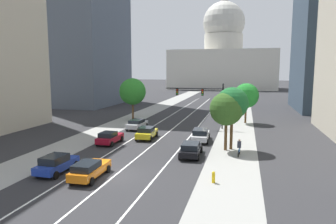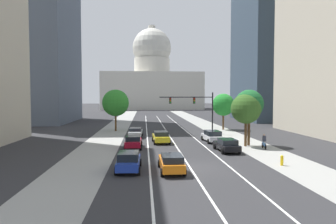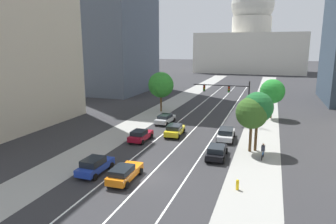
{
  "view_description": "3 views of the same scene",
  "coord_description": "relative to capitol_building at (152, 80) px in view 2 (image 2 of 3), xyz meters",
  "views": [
    {
      "loc": [
        10.17,
        -23.01,
        8.66
      ],
      "look_at": [
        -1.32,
        23.46,
        2.13
      ],
      "focal_mm": 33.41,
      "sensor_mm": 36.0,
      "label": 1
    },
    {
      "loc": [
        -3.82,
        -24.74,
        5.95
      ],
      "look_at": [
        -0.81,
        13.37,
        4.01
      ],
      "focal_mm": 32.37,
      "sensor_mm": 36.0,
      "label": 2
    },
    {
      "loc": [
        10.17,
        -24.3,
        11.82
      ],
      "look_at": [
        -2.96,
        14.74,
        2.95
      ],
      "focal_mm": 33.13,
      "sensor_mm": 36.0,
      "label": 3
    }
  ],
  "objects": [
    {
      "name": "car_crimson",
      "position": [
        -5.08,
        -111.48,
        -13.13
      ],
      "size": [
        2.03,
        4.24,
        1.46
      ],
      "rotation": [
        0.0,
        0.0,
        1.55
      ],
      "color": "maroon",
      "rests_on": "ground"
    },
    {
      "name": "street_tree_near_right",
      "position": [
        8.87,
        -110.6,
        -8.85
      ],
      "size": [
        3.47,
        3.47,
        6.8
      ],
      "color": "#51381E",
      "rests_on": "ground"
    },
    {
      "name": "office_tower_far_right",
      "position": [
        28.23,
        -71.56,
        3.91
      ],
      "size": [
        15.37,
        21.43,
        35.53
      ],
      "color": "#334251",
      "rests_on": "ground"
    },
    {
      "name": "street_tree_mid_right",
      "position": [
        8.3,
        -111.11,
        -9.4
      ],
      "size": [
        3.58,
        3.58,
        6.3
      ],
      "color": "#51381E",
      "rests_on": "ground"
    },
    {
      "name": "fire_hydrant",
      "position": [
        8.03,
        -121.32,
        -13.42
      ],
      "size": [
        0.26,
        0.35,
        0.91
      ],
      "color": "yellow",
      "rests_on": "ground"
    },
    {
      "name": "car_white",
      "position": [
        5.08,
        -107.47,
        -13.09
      ],
      "size": [
        2.25,
        4.84,
        1.52
      ],
      "rotation": [
        0.0,
        0.0,
        1.62
      ],
      "color": "silver",
      "rests_on": "ground"
    },
    {
      "name": "street_tree_far_right",
      "position": [
        10.37,
        -93.01,
        -9.4
      ],
      "size": [
        3.98,
        3.98,
        6.49
      ],
      "color": "#51381E",
      "rests_on": "ground"
    },
    {
      "name": "lane_stripe_center",
      "position": [
        0.0,
        -96.58,
        -13.87
      ],
      "size": [
        0.16,
        90.0,
        0.01
      ],
      "primitive_type": "cube",
      "color": "white",
      "rests_on": "ground"
    },
    {
      "name": "street_tree_mid_left",
      "position": [
        -8.73,
        -93.66,
        -9.01
      ],
      "size": [
        4.59,
        4.59,
        7.18
      ],
      "color": "#51381E",
      "rests_on": "ground"
    },
    {
      "name": "office_tower_far_left",
      "position": [
        -28.99,
        -73.13,
        10.03
      ],
      "size": [
        16.93,
        23.45,
        47.75
      ],
      "color": "#4C5666",
      "rests_on": "ground"
    },
    {
      "name": "ground_plane",
      "position": [
        0.0,
        -81.58,
        -13.89
      ],
      "size": [
        400.0,
        400.0,
        0.0
      ],
      "primitive_type": "plane",
      "color": "#2B2B2D"
    },
    {
      "name": "sidewalk_left",
      "position": [
        -9.2,
        -86.58,
        -13.88
      ],
      "size": [
        4.86,
        130.0,
        0.01
      ],
      "primitive_type": "cube",
      "color": "gray",
      "rests_on": "ground"
    },
    {
      "name": "car_orange",
      "position": [
        -1.69,
        -122.76,
        -13.12
      ],
      "size": [
        1.99,
        4.53,
        1.45
      ],
      "rotation": [
        0.0,
        0.0,
        1.59
      ],
      "color": "orange",
      "rests_on": "ground"
    },
    {
      "name": "car_yellow",
      "position": [
        -1.69,
        -107.82,
        -13.09
      ],
      "size": [
        2.24,
        4.38,
        1.52
      ],
      "rotation": [
        0.0,
        0.0,
        1.62
      ],
      "color": "yellow",
      "rests_on": "ground"
    },
    {
      "name": "car_silver",
      "position": [
        -5.08,
        -101.92,
        -13.13
      ],
      "size": [
        2.19,
        4.73,
        1.39
      ],
      "rotation": [
        0.0,
        0.0,
        1.53
      ],
      "color": "#B2B5BA",
      "rests_on": "ground"
    },
    {
      "name": "capitol_building",
      "position": [
        0.0,
        0.0,
        0.0
      ],
      "size": [
        46.14,
        26.4,
        39.86
      ],
      "color": "beige",
      "rests_on": "ground"
    },
    {
      "name": "sidewalk_right",
      "position": [
        9.2,
        -86.58,
        -13.88
      ],
      "size": [
        4.86,
        130.0,
        0.01
      ],
      "primitive_type": "cube",
      "color": "gray",
      "rests_on": "ground"
    },
    {
      "name": "traffic_signal_mast",
      "position": [
        4.34,
        -98.84,
        -9.24
      ],
      "size": [
        8.58,
        0.39,
        6.64
      ],
      "color": "black",
      "rests_on": "ground"
    },
    {
      "name": "cyclist",
      "position": [
        9.78,
        -113.13,
        -13.03
      ],
      "size": [
        0.39,
        1.7,
        1.72
      ],
      "rotation": [
        0.0,
        0.0,
        1.47
      ],
      "color": "black",
      "rests_on": "ground"
    },
    {
      "name": "lane_stripe_right",
      "position": [
        3.38,
        -96.58,
        -13.87
      ],
      "size": [
        0.16,
        90.0,
        0.01
      ],
      "primitive_type": "cube",
      "color": "white",
      "rests_on": "ground"
    },
    {
      "name": "car_black",
      "position": [
        5.08,
        -114.41,
        -13.14
      ],
      "size": [
        2.15,
        4.61,
        1.42
      ],
      "rotation": [
        0.0,
        0.0,
        1.61
      ],
      "color": "black",
      "rests_on": "ground"
    },
    {
      "name": "car_blue",
      "position": [
        -5.08,
        -122.14,
        -13.08
      ],
      "size": [
        2.02,
        4.34,
        1.56
      ],
      "rotation": [
        0.0,
        0.0,
        1.55
      ],
      "color": "#1E389E",
      "rests_on": "ground"
    },
    {
      "name": "lane_stripe_left",
      "position": [
        -3.38,
        -96.58,
        -13.87
      ],
      "size": [
        0.16,
        90.0,
        0.01
      ],
      "primitive_type": "cube",
      "color": "white",
      "rests_on": "ground"
    }
  ]
}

